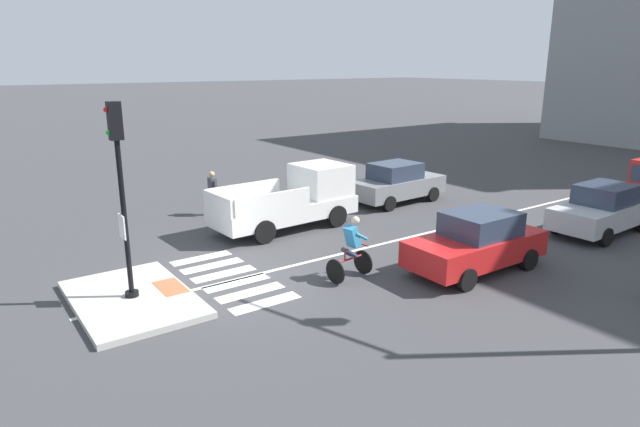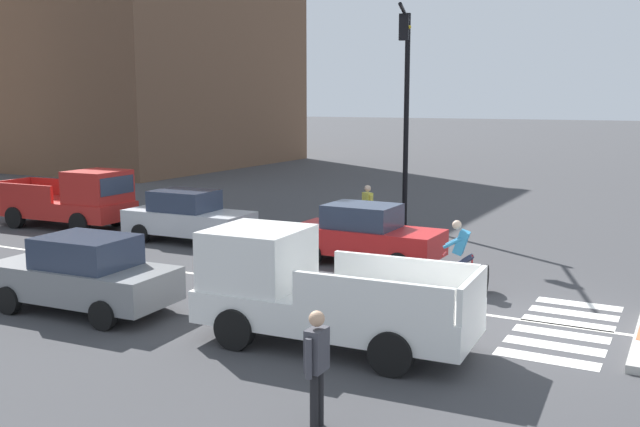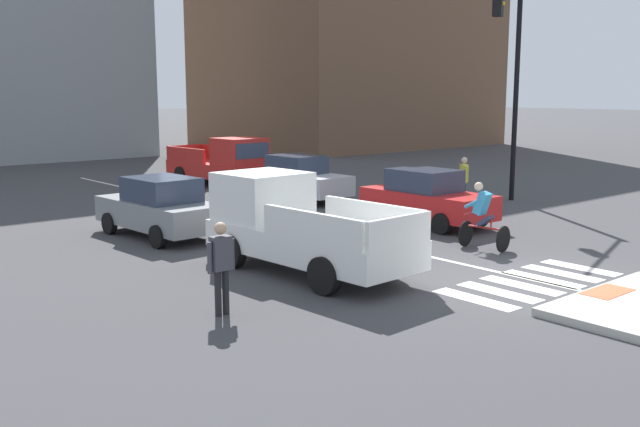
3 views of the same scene
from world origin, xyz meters
The scene contains 17 objects.
ground_plane centered at (0.00, 0.00, 0.00)m, with size 300.00×300.00×0.00m, color #3D3D3F.
traffic_island centered at (0.00, -2.55, 0.07)m, with size 3.97×2.59×0.15m, color #B2AFA8.
tactile_pad_front centered at (0.00, -1.61, 0.15)m, with size 1.10×0.60×0.01m, color #DB5B38.
signal_pole centered at (0.00, -2.56, 2.91)m, with size 0.44×0.38×4.58m.
crosswalk_stripe_a centered at (-1.90, 0.02, 0.00)m, with size 0.44×1.80×0.01m, color silver.
crosswalk_stripe_b centered at (-1.14, 0.02, 0.00)m, with size 0.44×1.80×0.01m, color silver.
crosswalk_stripe_c centered at (-0.38, 0.02, 0.00)m, with size 0.44×1.80×0.01m, color silver.
crosswalk_stripe_d centered at (0.38, 0.02, 0.00)m, with size 0.44×1.80×0.01m, color silver.
crosswalk_stripe_e centered at (1.14, 0.02, 0.00)m, with size 0.44×1.80×0.01m, color silver.
crosswalk_stripe_f centered at (1.90, 0.02, 0.00)m, with size 0.44×1.80×0.01m, color silver.
lane_centre_line centered at (0.17, 10.00, 0.00)m, with size 0.14×28.00×0.01m, color silver.
car_silver_eastbound_far centered at (3.48, 12.08, 0.81)m, with size 1.94×4.15×1.64m.
car_grey_westbound_far centered at (-3.57, 9.29, 0.81)m, with size 2.02×4.19×1.64m.
car_red_eastbound_mid centered at (3.35, 5.84, 0.81)m, with size 1.87×4.12×1.64m.
pickup_truck_white_westbound_near centered at (-3.06, 4.06, 0.98)m, with size 2.25×5.19×2.08m.
cyclist centered at (1.83, 2.68, 0.87)m, with size 0.80×1.17×1.68m.
pedestrian_at_curb_left centered at (-6.09, 2.33, 0.98)m, with size 0.55×0.22×1.67m.
Camera 1 is at (12.46, -5.82, 5.54)m, focal length 30.66 mm.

